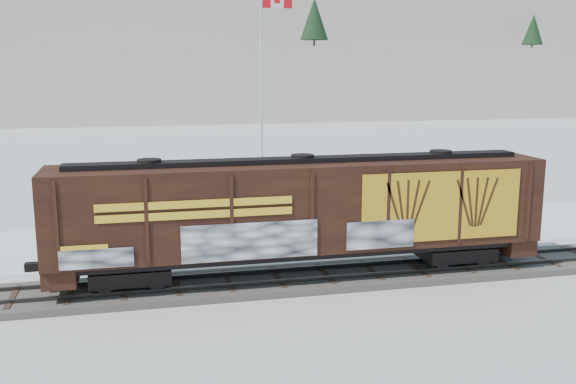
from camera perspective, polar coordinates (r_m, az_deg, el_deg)
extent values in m
plane|color=white|center=(27.22, 7.42, -7.49)|extent=(500.00, 500.00, 0.00)
cube|color=#59544C|center=(27.17, 7.43, -7.20)|extent=(50.00, 3.40, 0.28)
cube|color=#33302D|center=(26.47, 7.99, -7.23)|extent=(50.00, 0.10, 0.15)
cube|color=#33302D|center=(27.75, 6.92, -6.34)|extent=(50.00, 0.10, 0.15)
cube|color=white|center=(34.05, 3.04, -3.61)|extent=(40.00, 8.00, 0.03)
cube|color=white|center=(119.54, -8.71, 9.57)|extent=(360.00, 40.00, 12.00)
cube|color=white|center=(149.49, -9.68, 12.09)|extent=(360.00, 40.00, 24.00)
cube|color=white|center=(184.61, -10.42, 13.52)|extent=(360.00, 50.00, 35.00)
cone|color=black|center=(118.66, 2.36, 15.14)|extent=(5.04, 5.04, 7.38)
cone|color=black|center=(144.11, 20.95, 13.35)|extent=(4.20, 4.20, 6.15)
cube|color=black|center=(25.36, -13.81, -7.01)|extent=(3.00, 2.00, 0.90)
cube|color=black|center=(28.45, 14.59, -5.09)|extent=(3.00, 2.00, 0.90)
cylinder|color=black|center=(24.66, -16.06, -7.64)|extent=(0.90, 0.12, 0.90)
cube|color=black|center=(25.94, 1.25, -5.07)|extent=(19.61, 2.40, 0.25)
cube|color=black|center=(25.50, 1.27, -1.13)|extent=(19.61, 3.00, 3.40)
cube|color=black|center=(25.18, 1.29, 2.88)|extent=(18.04, 0.90, 0.20)
cube|color=gold|center=(25.91, 13.55, -1.24)|extent=(6.67, 0.03, 2.75)
cube|color=gold|center=(23.24, -8.15, -1.54)|extent=(7.06, 0.02, 0.70)
cube|color=white|center=(23.77, -3.34, -4.39)|extent=(5.10, 0.03, 1.40)
cylinder|color=silver|center=(38.79, -2.30, -1.67)|extent=(0.90, 0.90, 0.20)
cylinder|color=silver|center=(37.91, -2.38, 7.92)|extent=(0.14, 0.14, 13.15)
imported|color=silver|center=(31.81, -5.10, -3.17)|extent=(4.80, 2.15, 1.60)
imported|color=white|center=(35.67, 8.27, -1.72)|extent=(5.05, 2.90, 1.57)
imported|color=black|center=(34.88, 10.60, -2.08)|extent=(5.82, 3.62, 1.57)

